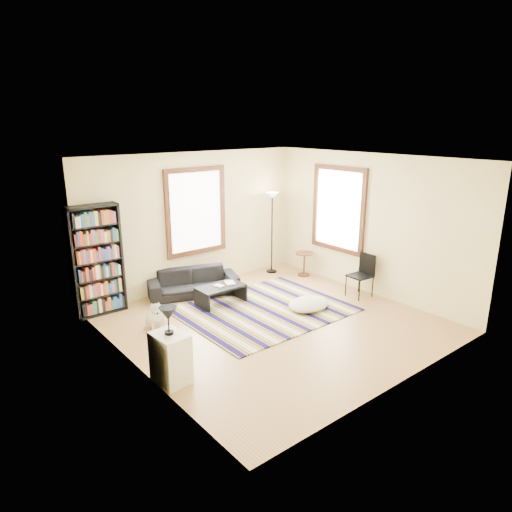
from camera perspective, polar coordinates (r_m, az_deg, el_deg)
floor at (r=8.07m, az=2.25°, el=-8.65°), size 5.00×5.00×0.10m
ceiling at (r=7.32m, az=2.51°, el=12.36°), size 5.00×5.00×0.10m
wall_back at (r=9.58m, az=-7.74°, el=4.44°), size 5.00×0.10×2.80m
wall_front at (r=5.98m, az=18.70°, el=-3.72°), size 5.00×0.10×2.80m
wall_left at (r=6.26m, az=-15.51°, el=-2.55°), size 0.10×5.00×2.80m
wall_right at (r=9.40m, az=14.19°, el=3.85°), size 0.10×5.00×2.80m
window_back at (r=9.47m, az=-7.53°, el=5.55°), size 1.20×0.06×1.60m
window_right at (r=9.79m, az=10.26°, el=5.78°), size 0.06×1.20×1.60m
rug at (r=8.55m, az=1.06°, el=-6.69°), size 2.95×2.36×0.02m
sofa at (r=9.29m, az=-7.86°, el=-3.26°), size 1.92×1.25×0.52m
bookshelf at (r=8.58m, az=-19.34°, el=-0.55°), size 0.90×0.30×2.00m
coffee_table at (r=8.80m, az=-4.42°, el=-4.86°), size 0.94×0.58×0.36m
book_a at (r=8.68m, az=-4.99°, el=-3.85°), size 0.22×0.18×0.02m
book_b at (r=8.85m, az=-3.83°, el=-3.41°), size 0.25×0.29×0.02m
floor_cushion at (r=8.60m, az=6.61°, el=-5.97°), size 1.01×0.88×0.21m
floor_lamp at (r=10.40m, az=2.00°, el=2.88°), size 0.39×0.39×1.86m
side_table at (r=10.38m, az=6.04°, el=-1.01°), size 0.46×0.46×0.54m
folding_chair at (r=9.28m, az=12.85°, el=-2.44°), size 0.45×0.43×0.86m
white_cabinet at (r=6.33m, az=-10.63°, el=-12.41°), size 0.42×0.53×0.70m
table_lamp at (r=6.09m, az=-10.90°, el=-7.95°), size 0.29×0.29×0.38m
dog at (r=7.94m, az=-12.56°, el=-7.13°), size 0.48×0.57×0.49m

